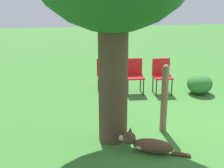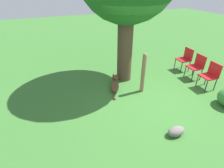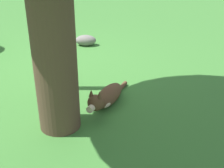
{
  "view_description": "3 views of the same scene",
  "coord_description": "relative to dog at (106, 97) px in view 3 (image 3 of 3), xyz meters",
  "views": [
    {
      "loc": [
        -5.14,
        2.02,
        2.58
      ],
      "look_at": [
        -0.23,
        1.22,
        1.0
      ],
      "focal_mm": 50.0,
      "sensor_mm": 36.0,
      "label": 1
    },
    {
      "loc": [
        -2.71,
        -3.7,
        3.0
      ],
      "look_at": [
        -0.99,
        0.53,
        0.29
      ],
      "focal_mm": 28.0,
      "sensor_mm": 36.0,
      "label": 2
    },
    {
      "loc": [
        -0.94,
        4.36,
        2.19
      ],
      "look_at": [
        -0.89,
        0.78,
        0.35
      ],
      "focal_mm": 50.0,
      "sensor_mm": 36.0,
      "label": 3
    }
  ],
  "objects": [
    {
      "name": "ground_plane",
      "position": [
        0.81,
        -0.73,
        -0.13
      ],
      "size": [
        30.0,
        30.0,
        0.0
      ],
      "primitive_type": "plane",
      "color": "#38702D"
    },
    {
      "name": "fence_post",
      "position": [
        0.7,
        -0.49,
        0.51
      ],
      "size": [
        0.12,
        0.12,
        1.26
      ],
      "color": "#846647",
      "rests_on": "ground_plane"
    },
    {
      "name": "garden_rock",
      "position": [
        0.49,
        -2.36,
        -0.02
      ],
      "size": [
        0.42,
        0.24,
        0.21
      ],
      "color": "slate",
      "rests_on": "ground_plane"
    },
    {
      "name": "dog",
      "position": [
        0.0,
        0.0,
        0.0
      ],
      "size": [
        0.57,
        1.08,
        0.37
      ],
      "rotation": [
        0.0,
        0.0,
        1.15
      ],
      "color": "#513823",
      "rests_on": "ground_plane"
    }
  ]
}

